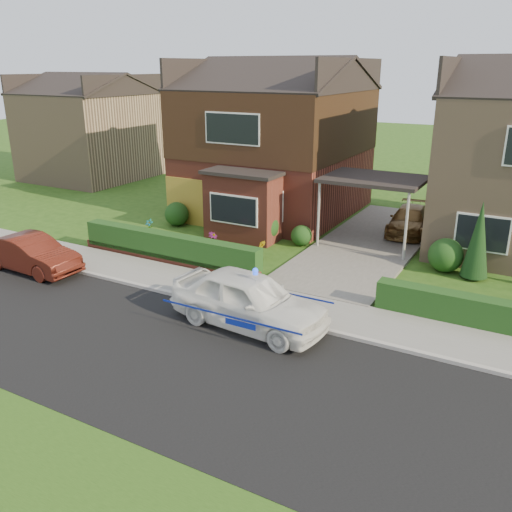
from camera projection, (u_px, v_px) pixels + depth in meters
The scene contains 22 objects.
ground at pixel (224, 373), 12.77m from camera, with size 120.00×120.00×0.00m, color #244913.
road at pixel (224, 373), 12.77m from camera, with size 60.00×6.00×0.02m, color black.
kerb at pixel (282, 320), 15.27m from camera, with size 60.00×0.16×0.12m, color #9E9993.
sidewalk at pixel (298, 307), 16.13m from camera, with size 60.00×2.00×0.10m, color slate.
driveway at pixel (370, 244), 21.82m from camera, with size 3.80×12.00×0.12m, color #666059.
house_left at pixel (276, 133), 25.61m from camera, with size 7.50×9.53×7.25m.
carport_link at pixel (374, 180), 20.92m from camera, with size 3.80×3.00×2.77m.
garage_door at pixel (187, 201), 24.41m from camera, with size 2.20×0.10×2.10m, color olive.
dwarf_wall at pixel (167, 259), 19.74m from camera, with size 7.70×0.25×0.36m, color brown.
hedge_left at pixel (170, 262), 19.92m from camera, with size 7.50×0.55×0.90m, color #113715.
shrub_left_far at pixel (177, 214), 24.31m from camera, with size 1.08×1.08×1.08m, color #113715.
shrub_left_mid at pixel (263, 226), 22.05m from camera, with size 1.32×1.32×1.32m, color #113715.
shrub_left_near at pixel (301, 236), 21.64m from camera, with size 0.84×0.84×0.84m, color #113715.
shrub_right_near at pixel (446, 255), 18.86m from camera, with size 1.20×1.20×1.20m, color #113715.
conifer_a at pixel (478, 242), 18.00m from camera, with size 0.90×0.90×2.60m, color black.
neighbour_left at pixel (91, 136), 34.25m from camera, with size 6.50×7.00×5.20m, color #93755A.
police_car at pixel (249, 300), 14.82m from camera, with size 4.19×4.70×1.72m.
driveway_car at pixel (409, 220), 22.93m from camera, with size 1.51×3.71×1.08m, color brown.
street_car at pixel (32, 254), 18.86m from camera, with size 3.84×1.34×1.27m, color #4F1911.
potted_plant_a at pixel (150, 227), 22.99m from camera, with size 0.36×0.25×0.69m, color gray.
potted_plant_b at pixel (260, 250), 20.19m from camera, with size 0.39×0.31×0.71m, color gray.
potted_plant_c at pixel (213, 242), 20.98m from camera, with size 0.42×0.42×0.75m, color gray.
Camera 1 is at (6.05, -9.36, 6.86)m, focal length 38.00 mm.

